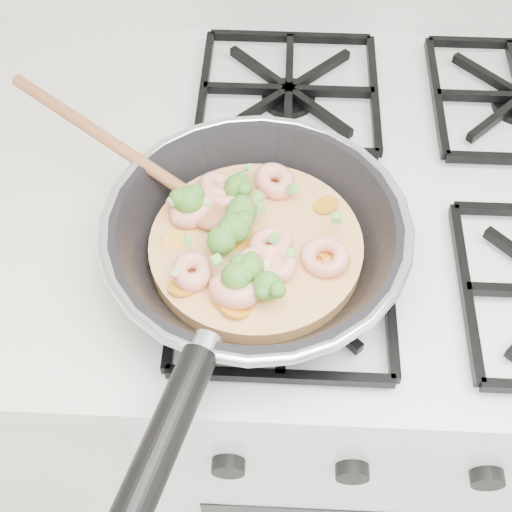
{
  "coord_description": "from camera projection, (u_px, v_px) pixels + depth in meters",
  "views": [
    {
      "loc": [
        -0.16,
        1.12,
        1.54
      ],
      "look_at": [
        -0.18,
        1.57,
        0.93
      ],
      "focal_mm": 50.74,
      "sensor_mm": 36.0,
      "label": 1
    }
  ],
  "objects": [
    {
      "name": "skillet",
      "position": [
        251.0,
        243.0,
        0.73
      ],
      "size": [
        0.44,
        0.52,
        0.09
      ],
      "rotation": [
        0.0,
        0.0,
        0.16
      ],
      "color": "black",
      "rests_on": "stove"
    },
    {
      "name": "stove",
      "position": [
        367.0,
        366.0,
        1.21
      ],
      "size": [
        0.6,
        0.6,
        0.92
      ],
      "color": "white",
      "rests_on": "ground"
    }
  ]
}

